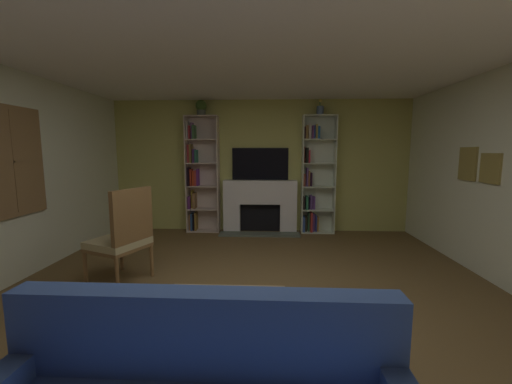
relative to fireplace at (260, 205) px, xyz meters
The scene contains 11 objects.
ground_plane 3.18m from the fireplace, 90.00° to the right, with size 7.81×7.81×0.00m, color brown.
wall_back_accent 0.75m from the fireplace, 90.00° to the left, with size 5.80×0.06×2.53m, color tan.
ceiling 3.73m from the fireplace, 90.00° to the right, with size 5.80×6.63×0.06m, color white.
fireplace is the anchor object (origin of this frame).
tv 0.79m from the fireplace, 90.00° to the left, with size 1.08×0.06×0.61m, color black.
bookshelf_left 1.30m from the fireplace, behind, with size 0.62×0.28×2.22m.
bookshelf_right 1.16m from the fireplace, ahead, with size 0.62×0.27×2.22m.
potted_plant 2.14m from the fireplace, behind, with size 0.20×0.20×0.28m.
vase_with_flowers 2.10m from the fireplace, ahead, with size 0.13×0.13×0.29m.
armchair 2.90m from the fireplace, 122.13° to the right, with size 0.73×0.74×1.14m.
coffee_table 3.70m from the fireplace, 92.41° to the right, with size 0.94×0.41×0.44m.
Camera 1 is at (0.18, -2.88, 1.56)m, focal length 22.11 mm.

